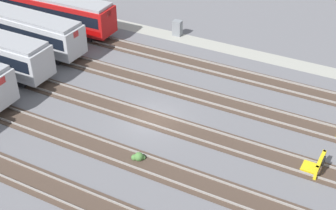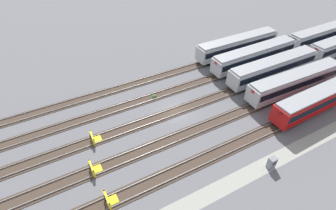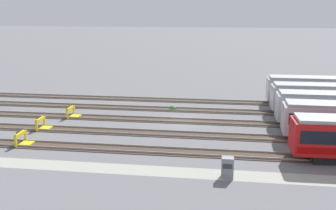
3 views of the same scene
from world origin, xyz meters
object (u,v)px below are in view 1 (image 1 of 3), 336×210
at_px(bumper_stop_middle_track, 316,165).
at_px(electrical_cabinet, 177,28).
at_px(subway_car_front_row_left_inner, 5,24).
at_px(subway_car_front_row_right_inner, 37,7).
at_px(weed_clump, 138,157).

bearing_deg(bumper_stop_middle_track, electrical_cabinet, -39.13).
distance_m(subway_car_front_row_left_inner, bumper_stop_middle_track, 32.16).
xyz_separation_m(subway_car_front_row_right_inner, bumper_stop_middle_track, (-31.78, 9.55, -1.53)).
relative_size(bumper_stop_middle_track, electrical_cabinet, 1.25).
bearing_deg(electrical_cabinet, bumper_stop_middle_track, 140.87).
distance_m(subway_car_front_row_right_inner, electrical_cabinet, 15.05).
bearing_deg(bumper_stop_middle_track, subway_car_front_row_left_inner, -8.46).
bearing_deg(electrical_cabinet, subway_car_front_row_left_inner, 33.80).
bearing_deg(bumper_stop_middle_track, subway_car_front_row_right_inner, -16.73).
bearing_deg(electrical_cabinet, weed_clump, 109.11).
xyz_separation_m(bumper_stop_middle_track, weed_clump, (11.01, 4.56, -0.27)).
height_order(subway_car_front_row_right_inner, electrical_cabinet, subway_car_front_row_right_inner).
xyz_separation_m(subway_car_front_row_right_inner, electrical_cabinet, (-14.25, -4.71, -1.24)).
bearing_deg(bumper_stop_middle_track, weed_clump, 22.52).
distance_m(bumper_stop_middle_track, weed_clump, 11.92).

